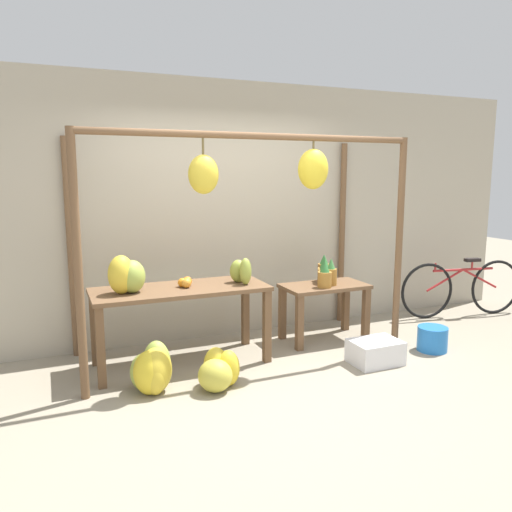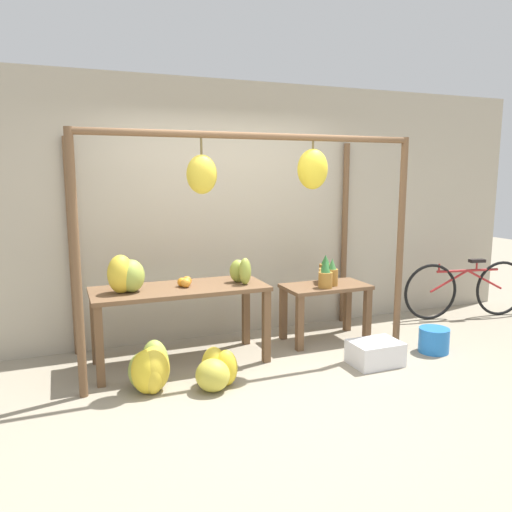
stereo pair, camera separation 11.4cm
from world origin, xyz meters
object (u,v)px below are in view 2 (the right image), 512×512
at_px(orange_pile, 185,282).
at_px(banana_pile_ground_left, 150,370).
at_px(parked_bicycle, 466,289).
at_px(papaya_pile, 241,271).
at_px(banana_pile_on_table, 126,275).
at_px(fruit_crate_white, 375,353).
at_px(blue_bucket, 434,340).
at_px(banana_pile_ground_right, 216,370).
at_px(pineapple_cluster, 327,273).

xyz_separation_m(orange_pile, banana_pile_ground_left, (-0.45, -0.54, -0.61)).
bearing_deg(parked_bicycle, papaya_pile, -175.54).
xyz_separation_m(banana_pile_on_table, fruit_crate_white, (2.21, -0.69, -0.80)).
bearing_deg(blue_bucket, banana_pile_ground_left, 177.28).
distance_m(banana_pile_on_table, banana_pile_ground_left, 0.88).
height_order(orange_pile, fruit_crate_white, orange_pile).
bearing_deg(banana_pile_ground_left, orange_pile, 50.42).
height_order(banana_pile_ground_right, fruit_crate_white, banana_pile_ground_right).
xyz_separation_m(pineapple_cluster, parked_bicycle, (2.07, 0.08, -0.37)).
xyz_separation_m(pineapple_cluster, fruit_crate_white, (0.07, -0.84, -0.63)).
bearing_deg(pineapple_cluster, papaya_pile, -171.11).
height_order(banana_pile_ground_left, papaya_pile, papaya_pile).
distance_m(pineapple_cluster, banana_pile_ground_left, 2.20).
distance_m(fruit_crate_white, blue_bucket, 0.76).
distance_m(blue_bucket, parked_bicycle, 1.53).
xyz_separation_m(orange_pile, parked_bicycle, (3.66, 0.18, -0.43)).
height_order(banana_pile_on_table, papaya_pile, banana_pile_on_table).
xyz_separation_m(pineapple_cluster, blue_bucket, (0.83, -0.77, -0.62)).
bearing_deg(fruit_crate_white, blue_bucket, 4.78).
distance_m(pineapple_cluster, papaya_pile, 1.07).
bearing_deg(pineapple_cluster, banana_pile_ground_right, -152.51).
xyz_separation_m(pineapple_cluster, banana_pile_ground_left, (-2.03, -0.64, -0.56)).
xyz_separation_m(banana_pile_on_table, papaya_pile, (1.09, -0.02, -0.04)).
bearing_deg(parked_bicycle, banana_pile_ground_left, -170.09).
bearing_deg(fruit_crate_white, banana_pile_ground_right, 177.91).
height_order(banana_pile_ground_left, banana_pile_ground_right, banana_pile_ground_left).
height_order(banana_pile_on_table, banana_pile_ground_right, banana_pile_on_table).
bearing_deg(banana_pile_ground_left, banana_pile_ground_right, -14.90).
xyz_separation_m(banana_pile_ground_right, papaya_pile, (0.45, 0.62, 0.72)).
height_order(banana_pile_ground_left, blue_bucket, banana_pile_ground_left).
bearing_deg(banana_pile_ground_right, banana_pile_on_table, 135.44).
height_order(pineapple_cluster, parked_bicycle, pineapple_cluster).
relative_size(banana_pile_ground_left, fruit_crate_white, 0.95).
bearing_deg(pineapple_cluster, banana_pile_ground_left, -162.59).
bearing_deg(fruit_crate_white, banana_pile_on_table, 162.69).
height_order(banana_pile_on_table, orange_pile, banana_pile_on_table).
xyz_separation_m(blue_bucket, parked_bicycle, (1.24, 0.85, 0.24)).
distance_m(banana_pile_on_table, papaya_pile, 1.09).
relative_size(orange_pile, banana_pile_ground_right, 0.39).
bearing_deg(banana_pile_ground_left, papaya_pile, 25.66).
xyz_separation_m(banana_pile_ground_left, blue_bucket, (2.86, -0.14, -0.06)).
bearing_deg(parked_bicycle, banana_pile_on_table, -176.91).
bearing_deg(papaya_pile, parked_bicycle, 4.46).
bearing_deg(blue_bucket, parked_bicycle, 34.48).
relative_size(blue_bucket, papaya_pile, 1.03).
relative_size(banana_pile_ground_left, parked_bicycle, 0.27).
height_order(banana_pile_ground_left, parked_bicycle, parked_bicycle).
height_order(fruit_crate_white, papaya_pile, papaya_pile).
xyz_separation_m(fruit_crate_white, papaya_pile, (-1.12, 0.67, 0.76)).
xyz_separation_m(fruit_crate_white, blue_bucket, (0.76, 0.06, 0.01)).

